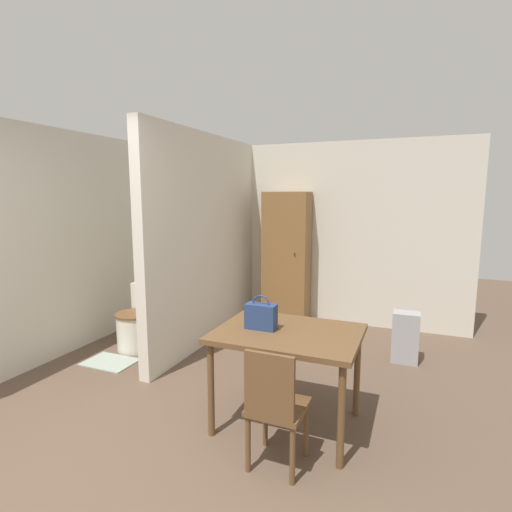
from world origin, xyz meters
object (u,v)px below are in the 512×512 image
at_px(handbag, 261,316).
at_px(space_heater, 405,337).
at_px(wooden_chair, 275,405).
at_px(toilet, 138,323).
at_px(wooden_cabinet, 287,258).
at_px(dining_table, 288,342).

xyz_separation_m(handbag, space_heater, (1.02, 1.65, -0.59)).
height_order(wooden_chair, toilet, wooden_chair).
xyz_separation_m(handbag, wooden_cabinet, (-0.62, 2.53, 0.05)).
bearing_deg(dining_table, handbag, -171.57).
bearing_deg(wooden_chair, wooden_cabinet, 107.62).
distance_m(wooden_chair, toilet, 2.62).
relative_size(toilet, space_heater, 1.34).
bearing_deg(wooden_cabinet, space_heater, -28.33).
relative_size(dining_table, space_heater, 1.97).
bearing_deg(space_heater, wooden_chair, -108.65).
distance_m(dining_table, toilet, 2.33).
bearing_deg(wooden_chair, toilet, 148.51).
relative_size(toilet, wooden_cabinet, 0.40).
bearing_deg(wooden_cabinet, toilet, -128.59).
height_order(handbag, space_heater, handbag).
bearing_deg(space_heater, handbag, -121.64).
relative_size(wooden_cabinet, space_heater, 3.33).
relative_size(dining_table, wooden_cabinet, 0.59).
bearing_deg(toilet, wooden_chair, -32.37).
distance_m(wooden_chair, wooden_cabinet, 3.20).
xyz_separation_m(toilet, wooden_cabinet, (1.30, 1.63, 0.61)).
bearing_deg(handbag, dining_table, 8.43).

